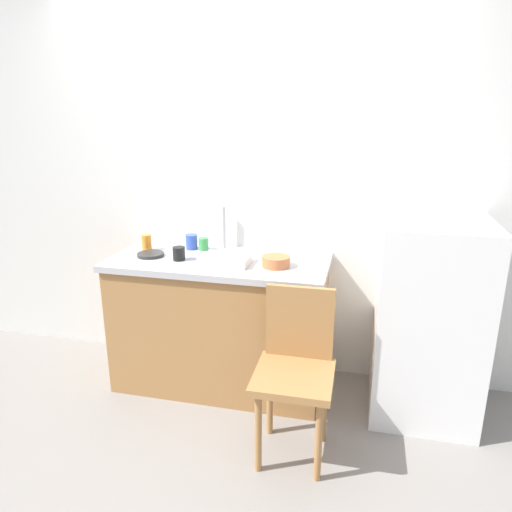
# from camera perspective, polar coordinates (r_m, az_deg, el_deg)

# --- Properties ---
(ground_plane) EXTENTS (8.00, 8.00, 0.00)m
(ground_plane) POSITION_cam_1_polar(r_m,az_deg,el_deg) (2.81, -6.24, -21.74)
(ground_plane) COLOR gray
(back_wall) EXTENTS (4.80, 0.10, 2.56)m
(back_wall) POSITION_cam_1_polar(r_m,az_deg,el_deg) (3.18, -0.97, 8.44)
(back_wall) COLOR silver
(back_wall) RESTS_ON ground_plane
(cabinet_base) EXTENTS (1.33, 0.60, 0.83)m
(cabinet_base) POSITION_cam_1_polar(r_m,az_deg,el_deg) (3.14, -4.27, -8.25)
(cabinet_base) COLOR #A87542
(cabinet_base) RESTS_ON ground_plane
(countertop) EXTENTS (1.37, 0.64, 0.04)m
(countertop) POSITION_cam_1_polar(r_m,az_deg,el_deg) (2.98, -4.46, -0.68)
(countertop) COLOR #B7B7BC
(countertop) RESTS_ON cabinet_base
(faucet) EXTENTS (0.02, 0.02, 0.28)m
(faucet) POSITION_cam_1_polar(r_m,az_deg,el_deg) (3.18, -3.91, 3.47)
(faucet) COLOR #B7B7BC
(faucet) RESTS_ON countertop
(refrigerator) EXTENTS (0.59, 0.61, 1.18)m
(refrigerator) POSITION_cam_1_polar(r_m,az_deg,el_deg) (2.96, 19.98, -7.21)
(refrigerator) COLOR white
(refrigerator) RESTS_ON ground_plane
(chair) EXTENTS (0.40, 0.40, 0.89)m
(chair) POSITION_cam_1_polar(r_m,az_deg,el_deg) (2.52, 4.78, -13.04)
(chair) COLOR #A87542
(chair) RESTS_ON ground_plane
(dish_tray) EXTENTS (0.28, 0.20, 0.05)m
(dish_tray) POSITION_cam_1_polar(r_m,az_deg,el_deg) (2.87, -3.59, -0.46)
(dish_tray) COLOR white
(dish_tray) RESTS_ON countertop
(terracotta_bowl) EXTENTS (0.17, 0.17, 0.06)m
(terracotta_bowl) POSITION_cam_1_polar(r_m,az_deg,el_deg) (2.81, 2.42, -0.65)
(terracotta_bowl) COLOR #C67042
(terracotta_bowl) RESTS_ON countertop
(hotplate) EXTENTS (0.17, 0.17, 0.02)m
(hotplate) POSITION_cam_1_polar(r_m,az_deg,el_deg) (3.09, -12.58, 0.18)
(hotplate) COLOR #2D2D2D
(hotplate) RESTS_ON countertop
(cup_black) EXTENTS (0.08, 0.08, 0.08)m
(cup_black) POSITION_cam_1_polar(r_m,az_deg,el_deg) (2.97, -9.27, 0.30)
(cup_black) COLOR black
(cup_black) RESTS_ON countertop
(cup_green) EXTENTS (0.06, 0.06, 0.08)m
(cup_green) POSITION_cam_1_polar(r_m,az_deg,el_deg) (3.16, -6.32, 1.45)
(cup_green) COLOR green
(cup_green) RESTS_ON countertop
(cup_blue) EXTENTS (0.08, 0.08, 0.10)m
(cup_blue) POSITION_cam_1_polar(r_m,az_deg,el_deg) (3.19, -7.77, 1.70)
(cup_blue) COLOR blue
(cup_blue) RESTS_ON countertop
(cup_orange) EXTENTS (0.06, 0.06, 0.10)m
(cup_orange) POSITION_cam_1_polar(r_m,az_deg,el_deg) (3.22, -13.03, 1.60)
(cup_orange) COLOR orange
(cup_orange) RESTS_ON countertop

